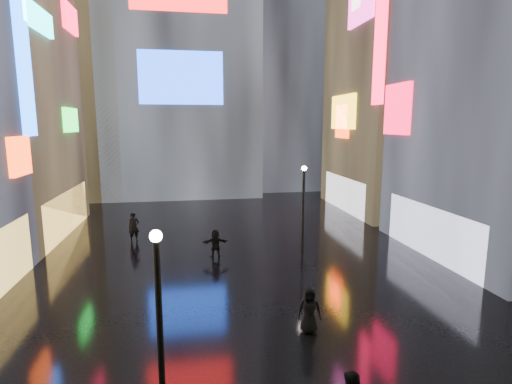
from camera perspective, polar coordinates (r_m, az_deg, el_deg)
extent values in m
plane|color=black|center=(24.59, -3.20, -8.41)|extent=(140.00, 140.00, 0.00)
cube|color=red|center=(23.12, -30.69, 4.44)|extent=(0.25, 2.24, 1.94)
cube|color=blue|center=(24.87, -30.30, 16.19)|extent=(0.25, 1.40, 8.00)
cube|color=#FFC659|center=(31.05, -25.42, -2.66)|extent=(0.20, 10.00, 3.00)
cube|color=green|center=(32.12, -24.96, 9.30)|extent=(0.25, 3.00, 1.71)
cube|color=#16D5D4|center=(27.76, -28.81, 20.97)|extent=(0.25, 4.84, 1.37)
cube|color=red|center=(34.80, -25.04, 21.57)|extent=(0.25, 3.32, 1.94)
cube|color=white|center=(25.20, 23.71, -5.24)|extent=(0.20, 9.00, 3.00)
cube|color=red|center=(27.84, 19.55, 11.09)|extent=(0.25, 2.99, 3.26)
cube|color=red|center=(31.03, 17.40, 21.11)|extent=(0.25, 1.40, 10.00)
cube|color=black|center=(38.62, 20.33, 18.61)|extent=(10.00, 12.00, 28.00)
cube|color=white|center=(36.47, 12.49, -0.22)|extent=(0.20, 9.00, 3.00)
cube|color=gold|center=(36.17, 12.34, 11.10)|extent=(0.25, 4.92, 2.91)
cube|color=#E02C9D|center=(34.84, 14.80, 25.01)|extent=(0.25, 4.36, 3.46)
cube|color=red|center=(36.26, 12.23, 9.81)|extent=(0.25, 2.63, 2.87)
cube|color=black|center=(49.08, -10.89, 25.34)|extent=(16.00, 14.00, 42.00)
cube|color=#194CFF|center=(40.36, -10.65, 15.74)|extent=(8.00, 0.20, 5.00)
cube|color=black|center=(51.44, 3.69, 20.17)|extent=(12.00, 12.00, 34.00)
cube|color=black|center=(46.94, -24.66, 15.41)|extent=(10.00, 10.00, 26.00)
cylinder|color=black|center=(10.65, -13.53, -19.45)|extent=(0.16, 0.16, 5.00)
sphere|color=white|center=(9.68, -14.12, -6.13)|extent=(0.30, 0.30, 0.30)
cylinder|color=black|center=(24.16, 6.78, -2.65)|extent=(0.16, 0.16, 5.00)
sphere|color=white|center=(23.75, 6.90, 3.37)|extent=(0.30, 0.30, 0.30)
imported|color=black|center=(15.42, 7.63, -16.39)|extent=(0.97, 0.74, 1.76)
imported|color=black|center=(23.38, -5.81, -7.33)|extent=(1.53, 0.53, 1.63)
imported|color=black|center=(27.43, -17.05, -4.82)|extent=(0.81, 0.66, 1.93)
imported|color=black|center=(14.87, 7.75, -11.70)|extent=(1.15, 1.13, 0.95)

